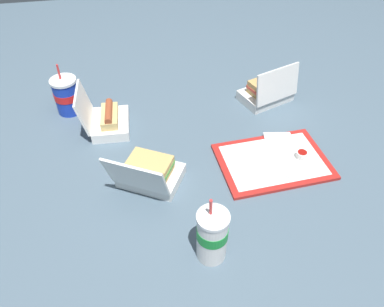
# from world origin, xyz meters

# --- Properties ---
(ground_plane) EXTENTS (3.20, 3.20, 0.00)m
(ground_plane) POSITION_xyz_m (0.00, 0.00, 0.00)
(ground_plane) COLOR #4C6070
(food_tray) EXTENTS (0.39, 0.28, 0.01)m
(food_tray) POSITION_xyz_m (-0.26, 0.06, 0.01)
(food_tray) COLOR red
(food_tray) RESTS_ON ground_plane
(ketchup_cup) EXTENTS (0.04, 0.04, 0.02)m
(ketchup_cup) POSITION_xyz_m (-0.36, 0.07, 0.03)
(ketchup_cup) COLOR white
(ketchup_cup) RESTS_ON food_tray
(napkin_stack) EXTENTS (0.12, 0.12, 0.00)m
(napkin_stack) POSITION_xyz_m (-0.32, -0.02, 0.02)
(napkin_stack) COLOR white
(napkin_stack) RESTS_ON food_tray
(plastic_fork) EXTENTS (0.10, 0.07, 0.00)m
(plastic_fork) POSITION_xyz_m (-0.33, 0.12, 0.02)
(plastic_fork) COLOR white
(plastic_fork) RESTS_ON food_tray
(clamshell_hotdog_left) EXTENTS (0.18, 0.18, 0.17)m
(clamshell_hotdog_left) POSITION_xyz_m (0.29, -0.23, 0.04)
(clamshell_hotdog_left) COLOR white
(clamshell_hotdog_left) RESTS_ON ground_plane
(clamshell_sandwich_back) EXTENTS (0.24, 0.20, 0.17)m
(clamshell_sandwich_back) POSITION_xyz_m (-0.36, -0.30, 0.04)
(clamshell_sandwich_back) COLOR white
(clamshell_sandwich_back) RESTS_ON ground_plane
(clamshell_sandwich_front) EXTENTS (0.26, 0.26, 0.17)m
(clamshell_sandwich_front) POSITION_xyz_m (0.16, 0.07, 0.04)
(clamshell_sandwich_front) COLOR white
(clamshell_sandwich_front) RESTS_ON ground_plane
(soda_cup_corner) EXTENTS (0.10, 0.10, 0.21)m
(soda_cup_corner) POSITION_xyz_m (0.44, -0.37, 0.07)
(soda_cup_corner) COLOR #1938B7
(soda_cup_corner) RESTS_ON ground_plane
(soda_cup_front) EXTENTS (0.09, 0.09, 0.23)m
(soda_cup_front) POSITION_xyz_m (0.02, 0.37, 0.09)
(soda_cup_front) COLOR white
(soda_cup_front) RESTS_ON ground_plane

